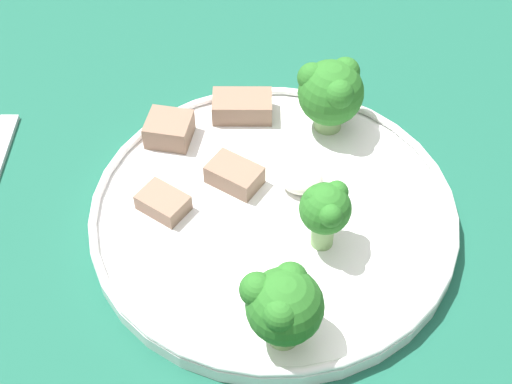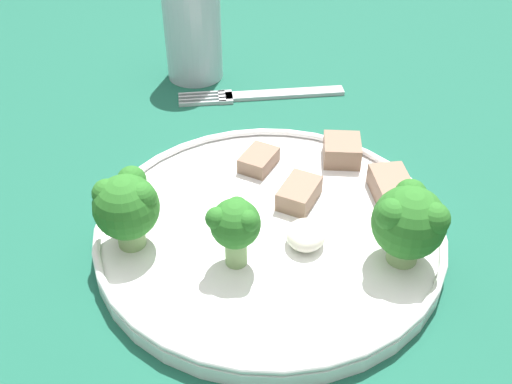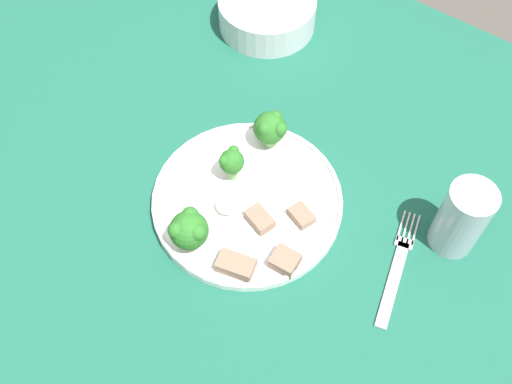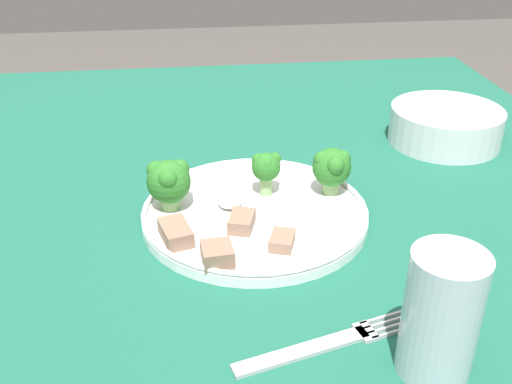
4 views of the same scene
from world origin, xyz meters
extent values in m
cube|color=#195642|center=(0.00, 0.00, 0.72)|extent=(1.17, 0.96, 0.03)
cylinder|color=brown|center=(0.52, 0.42, 0.35)|extent=(0.06, 0.06, 0.70)
cylinder|color=white|center=(0.03, -0.03, 0.74)|extent=(0.26, 0.26, 0.01)
torus|color=white|center=(0.03, -0.03, 0.75)|extent=(0.26, 0.26, 0.01)
cube|color=#B2B2B7|center=(0.25, -0.02, 0.73)|extent=(0.05, 0.12, 0.00)
cube|color=#B2B2B7|center=(0.24, 0.04, 0.73)|extent=(0.03, 0.02, 0.00)
cube|color=#B2B2B7|center=(0.24, 0.07, 0.73)|extent=(0.02, 0.05, 0.00)
cube|color=#B2B2B7|center=(0.23, 0.07, 0.73)|extent=(0.02, 0.05, 0.00)
cube|color=#B2B2B7|center=(0.23, 0.07, 0.73)|extent=(0.02, 0.05, 0.00)
cube|color=#B2B2B7|center=(0.22, 0.06, 0.73)|extent=(0.02, 0.05, 0.00)
cylinder|color=#B2C1CC|center=(0.28, 0.09, 0.79)|extent=(0.06, 0.06, 0.11)
cylinder|color=silver|center=(0.28, 0.09, 0.76)|extent=(0.05, 0.05, 0.06)
cylinder|color=#7FA866|center=(-0.01, -0.01, 0.75)|extent=(0.02, 0.02, 0.02)
sphere|color=#286B23|center=(-0.01, -0.01, 0.78)|extent=(0.03, 0.03, 0.03)
sphere|color=#286B23|center=(0.00, -0.01, 0.79)|extent=(0.02, 0.02, 0.02)
sphere|color=#286B23|center=(-0.01, 0.00, 0.79)|extent=(0.02, 0.02, 0.02)
sphere|color=#286B23|center=(-0.01, -0.02, 0.79)|extent=(0.02, 0.02, 0.02)
cylinder|color=#7FA866|center=(0.01, -0.13, 0.75)|extent=(0.02, 0.02, 0.02)
sphere|color=#286B23|center=(0.01, -0.13, 0.78)|extent=(0.05, 0.05, 0.05)
sphere|color=#286B23|center=(0.03, -0.13, 0.79)|extent=(0.02, 0.02, 0.02)
sphere|color=#286B23|center=(0.01, -0.11, 0.79)|extent=(0.02, 0.02, 0.02)
sphere|color=#286B23|center=(0.01, -0.14, 0.79)|extent=(0.02, 0.02, 0.02)
cylinder|color=#7FA866|center=(0.00, 0.07, 0.75)|extent=(0.02, 0.02, 0.02)
sphere|color=#286B23|center=(0.00, 0.07, 0.78)|extent=(0.05, 0.05, 0.05)
sphere|color=#286B23|center=(0.02, 0.07, 0.79)|extent=(0.02, 0.02, 0.02)
sphere|color=#286B23|center=(0.00, 0.08, 0.79)|extent=(0.02, 0.02, 0.02)
sphere|color=#286B23|center=(0.00, 0.05, 0.79)|extent=(0.02, 0.02, 0.02)
cube|color=#846651|center=(0.07, -0.05, 0.75)|extent=(0.04, 0.04, 0.02)
cube|color=#846651|center=(0.13, -0.08, 0.75)|extent=(0.04, 0.03, 0.02)
cube|color=#846651|center=(0.08, -0.12, 0.75)|extent=(0.05, 0.04, 0.02)
cube|color=#846651|center=(0.11, -0.01, 0.75)|extent=(0.04, 0.03, 0.01)
ellipsoid|color=silver|center=(0.02, -0.06, 0.75)|extent=(0.03, 0.03, 0.02)
camera|label=1|loc=(-0.04, 0.29, 1.13)|focal=50.00mm
camera|label=2|loc=(-0.30, -0.07, 1.05)|focal=42.00mm
camera|label=3|loc=(0.30, -0.37, 1.44)|focal=42.00mm
camera|label=4|loc=(0.62, -0.10, 1.09)|focal=42.00mm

